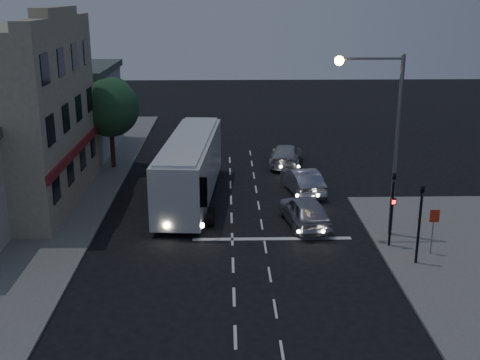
{
  "coord_description": "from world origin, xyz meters",
  "views": [
    {
      "loc": [
        -0.3,
        -25.92,
        11.82
      ],
      "look_at": [
        0.46,
        4.94,
        2.2
      ],
      "focal_mm": 45.0,
      "sensor_mm": 36.0,
      "label": 1
    }
  ],
  "objects_px": {
    "regulatory_sign": "(434,224)",
    "street_tree": "(110,105)",
    "traffic_signal_main": "(393,201)",
    "car_suv": "(305,211)",
    "streetlight": "(385,126)",
    "car_sedan_a": "(302,181)",
    "tour_bus": "(190,167)",
    "traffic_signal_side": "(420,215)",
    "car_sedan_b": "(286,155)"
  },
  "relations": [
    {
      "from": "car_sedan_a",
      "to": "street_tree",
      "type": "bearing_deg",
      "value": -34.68
    },
    {
      "from": "car_sedan_b",
      "to": "traffic_signal_main",
      "type": "distance_m",
      "value": 15.3
    },
    {
      "from": "tour_bus",
      "to": "regulatory_sign",
      "type": "relative_size",
      "value": 5.69
    },
    {
      "from": "tour_bus",
      "to": "street_tree",
      "type": "distance_m",
      "value": 9.32
    },
    {
      "from": "car_sedan_b",
      "to": "streetlight",
      "type": "xyz_separation_m",
      "value": [
        3.34,
        -13.35,
        4.99
      ]
    },
    {
      "from": "regulatory_sign",
      "to": "street_tree",
      "type": "distance_m",
      "value": 23.4
    },
    {
      "from": "car_suv",
      "to": "traffic_signal_side",
      "type": "bearing_deg",
      "value": 122.19
    },
    {
      "from": "tour_bus",
      "to": "traffic_signal_side",
      "type": "distance_m",
      "value": 14.22
    },
    {
      "from": "regulatory_sign",
      "to": "streetlight",
      "type": "relative_size",
      "value": 0.24
    },
    {
      "from": "car_suv",
      "to": "street_tree",
      "type": "bearing_deg",
      "value": -52.37
    },
    {
      "from": "car_suv",
      "to": "streetlight",
      "type": "bearing_deg",
      "value": 145.91
    },
    {
      "from": "regulatory_sign",
      "to": "streetlight",
      "type": "xyz_separation_m",
      "value": [
        -1.96,
        2.44,
        4.14
      ]
    },
    {
      "from": "traffic_signal_main",
      "to": "car_suv",
      "type": "bearing_deg",
      "value": 141.08
    },
    {
      "from": "tour_bus",
      "to": "car_suv",
      "type": "bearing_deg",
      "value": -30.51
    },
    {
      "from": "tour_bus",
      "to": "traffic_signal_side",
      "type": "xyz_separation_m",
      "value": [
        10.69,
        -9.37,
        0.37
      ]
    },
    {
      "from": "car_sedan_b",
      "to": "regulatory_sign",
      "type": "bearing_deg",
      "value": 117.84
    },
    {
      "from": "car_sedan_b",
      "to": "traffic_signal_main",
      "type": "height_order",
      "value": "traffic_signal_main"
    },
    {
      "from": "car_sedan_a",
      "to": "traffic_signal_side",
      "type": "distance_m",
      "value": 11.3
    },
    {
      "from": "car_sedan_b",
      "to": "tour_bus",
      "type": "bearing_deg",
      "value": 58.4
    },
    {
      "from": "tour_bus",
      "to": "traffic_signal_main",
      "type": "height_order",
      "value": "traffic_signal_main"
    },
    {
      "from": "car_suv",
      "to": "traffic_signal_main",
      "type": "xyz_separation_m",
      "value": [
        3.74,
        -3.02,
        1.61
      ]
    },
    {
      "from": "traffic_signal_side",
      "to": "street_tree",
      "type": "relative_size",
      "value": 0.66
    },
    {
      "from": "car_sedan_b",
      "to": "car_sedan_a",
      "type": "bearing_deg",
      "value": 103.05
    },
    {
      "from": "car_sedan_b",
      "to": "traffic_signal_side",
      "type": "distance_m",
      "value": 17.37
    },
    {
      "from": "car_sedan_a",
      "to": "regulatory_sign",
      "type": "relative_size",
      "value": 2.12
    },
    {
      "from": "regulatory_sign",
      "to": "tour_bus",
      "type": "bearing_deg",
      "value": 144.28
    },
    {
      "from": "tour_bus",
      "to": "traffic_signal_main",
      "type": "xyz_separation_m",
      "value": [
        9.99,
        -7.39,
        0.37
      ]
    },
    {
      "from": "tour_bus",
      "to": "regulatory_sign",
      "type": "distance_m",
      "value": 14.4
    },
    {
      "from": "car_suv",
      "to": "regulatory_sign",
      "type": "xyz_separation_m",
      "value": [
        5.44,
        -4.04,
        0.79
      ]
    },
    {
      "from": "car_suv",
      "to": "streetlight",
      "type": "relative_size",
      "value": 0.53
    },
    {
      "from": "regulatory_sign",
      "to": "street_tree",
      "type": "bearing_deg",
      "value": 138.92
    },
    {
      "from": "car_sedan_b",
      "to": "traffic_signal_side",
      "type": "bearing_deg",
      "value": 113.68
    },
    {
      "from": "car_sedan_a",
      "to": "car_sedan_b",
      "type": "xyz_separation_m",
      "value": [
        -0.41,
        6.26,
        -0.03
      ]
    },
    {
      "from": "car_sedan_a",
      "to": "street_tree",
      "type": "distance_m",
      "value": 14.36
    },
    {
      "from": "traffic_signal_side",
      "to": "car_suv",
      "type": "bearing_deg",
      "value": 131.63
    },
    {
      "from": "tour_bus",
      "to": "street_tree",
      "type": "relative_size",
      "value": 2.02
    },
    {
      "from": "traffic_signal_main",
      "to": "traffic_signal_side",
      "type": "distance_m",
      "value": 2.1
    },
    {
      "from": "traffic_signal_side",
      "to": "regulatory_sign",
      "type": "xyz_separation_m",
      "value": [
        1.0,
        0.96,
        -0.82
      ]
    },
    {
      "from": "traffic_signal_main",
      "to": "street_tree",
      "type": "bearing_deg",
      "value": 137.97
    },
    {
      "from": "car_sedan_a",
      "to": "traffic_signal_side",
      "type": "bearing_deg",
      "value": 100.09
    },
    {
      "from": "tour_bus",
      "to": "car_sedan_a",
      "type": "xyz_separation_m",
      "value": [
        6.8,
        1.12,
        -1.28
      ]
    },
    {
      "from": "regulatory_sign",
      "to": "street_tree",
      "type": "xyz_separation_m",
      "value": [
        -17.51,
        15.26,
        2.9
      ]
    },
    {
      "from": "car_sedan_a",
      "to": "streetlight",
      "type": "bearing_deg",
      "value": 102.22
    },
    {
      "from": "tour_bus",
      "to": "street_tree",
      "type": "height_order",
      "value": "street_tree"
    },
    {
      "from": "car_sedan_b",
      "to": "streetlight",
      "type": "bearing_deg",
      "value": 113.34
    },
    {
      "from": "car_suv",
      "to": "regulatory_sign",
      "type": "height_order",
      "value": "regulatory_sign"
    },
    {
      "from": "car_sedan_a",
      "to": "regulatory_sign",
      "type": "bearing_deg",
      "value": 106.92
    },
    {
      "from": "car_sedan_a",
      "to": "car_sedan_b",
      "type": "bearing_deg",
      "value": -96.48
    },
    {
      "from": "car_sedan_a",
      "to": "traffic_signal_main",
      "type": "bearing_deg",
      "value": 100.28
    },
    {
      "from": "car_sedan_a",
      "to": "regulatory_sign",
      "type": "xyz_separation_m",
      "value": [
        4.89,
        -9.52,
        0.83
      ]
    }
  ]
}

